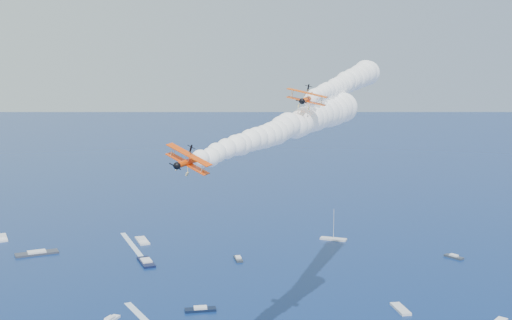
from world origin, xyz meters
TOP-DOWN VIEW (x-y plane):
  - biplane_lead at (16.07, 35.87)m, footprint 11.25×11.89m
  - biplane_trail at (-18.48, 18.56)m, footprint 10.30×11.22m
  - smoke_trail_lead at (42.15, 55.93)m, footprint 69.74×67.73m
  - smoke_trail_trail at (10.21, 34.66)m, footprint 69.45×60.69m
  - spectator_boats at (8.69, 120.34)m, footprint 215.54×189.31m
  - boat_wakes at (-13.22, 141.04)m, footprint 112.72×120.00m

SIDE VIEW (x-z plane):
  - boat_wakes at x=-13.22m, z-range 0.01..0.05m
  - spectator_boats at x=8.69m, z-range 0.00..0.70m
  - biplane_trail at x=-18.48m, z-range 49.19..56.88m
  - smoke_trail_trail at x=10.21m, z-range 49.49..61.64m
  - biplane_lead at x=16.07m, z-range 57.31..64.41m
  - smoke_trail_lead at x=42.15m, z-range 57.32..69.47m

